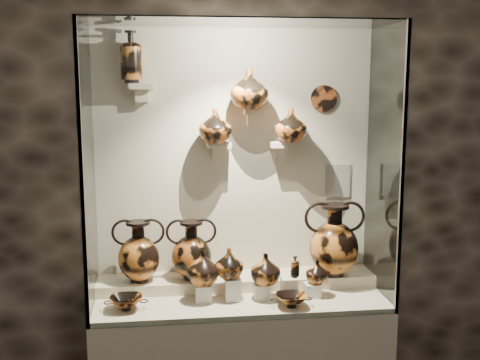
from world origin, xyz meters
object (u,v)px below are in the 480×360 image
amphora_mid (191,250)px  jug_b (229,263)px  amphora_left (139,251)px  kylix_right (291,299)px  kylix_left (126,302)px  lekythos_small (295,265)px  ovoid_vase_a (215,126)px  ovoid_vase_b (249,89)px  lekythos_tall (131,53)px  amphora_right (334,240)px  jug_e (317,272)px  jug_a (203,267)px  jug_c (265,269)px  ovoid_vase_c (291,125)px

amphora_mid → jug_b: 0.28m
jug_b → amphora_left: bearing=175.1°
kylix_right → kylix_left: bearing=163.9°
lekythos_small → amphora_left: bearing=-171.4°
ovoid_vase_a → kylix_right: bearing=-20.2°
ovoid_vase_b → jug_b: bearing=-113.1°
amphora_left → lekythos_tall: size_ratio=1.10×
amphora_mid → lekythos_tall: bearing=148.0°
jug_b → kylix_left: 0.61m
jug_b → amphora_right: bearing=26.7°
jug_e → kylix_right: 0.26m
amphora_right → ovoid_vase_b: (-0.52, 0.07, 0.91)m
jug_b → kylix_right: size_ratio=0.79×
jug_a → jug_c: (0.36, -0.02, -0.02)m
amphora_right → jug_e: size_ratio=3.27×
jug_c → ovoid_vase_c: 0.87m
jug_a → ovoid_vase_c: ovoid_vase_c is taller
jug_b → ovoid_vase_a: bearing=117.8°
amphora_left → ovoid_vase_b: 1.16m
amphora_right → ovoid_vase_a: size_ratio=2.21×
jug_a → kylix_right: (0.48, -0.16, -0.16)m
jug_e → kylix_right: bearing=-136.4°
jug_a → jug_b: bearing=-11.2°
ovoid_vase_a → jug_e: bearing=1.9°
ovoid_vase_b → amphora_mid: bearing=-164.1°
jug_e → lekythos_tall: bearing=169.9°
jug_a → kylix_right: jug_a is taller
amphora_mid → amphora_right: 0.87m
kylix_left → kylix_right: size_ratio=1.04×
amphora_mid → jug_c: size_ratio=1.98×
amphora_mid → ovoid_vase_a: ovoid_vase_a is taller
ovoid_vase_a → ovoid_vase_b: size_ratio=0.86×
lekythos_small → lekythos_tall: 1.55m
jug_a → kylix_left: 0.47m
amphora_right → jug_b: amphora_right is taller
kylix_left → lekythos_small: bearing=-15.0°
amphora_left → kylix_left: (-0.06, -0.27, -0.21)m
jug_c → lekythos_small: jug_c is taller
jug_b → kylix_left: jug_b is taller
jug_a → jug_e: jug_a is taller
ovoid_vase_c → jug_b: bearing=-128.0°
ovoid_vase_c → ovoid_vase_a: bearing=-157.9°
jug_e → kylix_right: (-0.18, -0.15, -0.10)m
kylix_right → ovoid_vase_b: (-0.19, 0.37, 1.16)m
ovoid_vase_a → ovoid_vase_c: (0.45, 0.00, -0.00)m
amphora_left → ovoid_vase_c: 1.18m
jug_e → ovoid_vase_c: ovoid_vase_c is taller
amphora_left → amphora_mid: 0.31m
jug_e → ovoid_vase_b: (-0.37, 0.22, 1.06)m
jug_c → ovoid_vase_b: 1.05m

